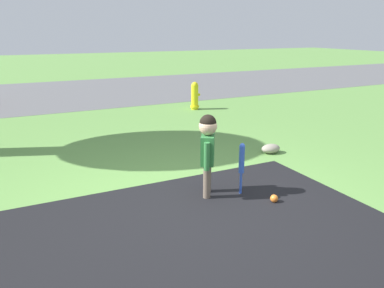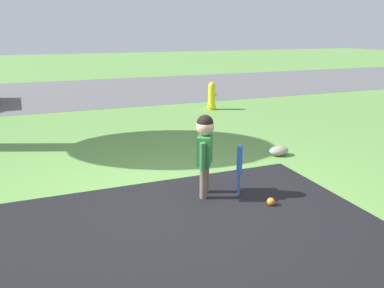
# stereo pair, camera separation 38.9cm
# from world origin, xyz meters

# --- Properties ---
(ground_plane) EXTENTS (60.00, 60.00, 0.00)m
(ground_plane) POSITION_xyz_m (0.00, 0.00, 0.00)
(ground_plane) COLOR #5B8C42
(street_strip) EXTENTS (40.00, 6.00, 0.01)m
(street_strip) POSITION_xyz_m (0.00, 8.89, 0.00)
(street_strip) COLOR #59595B
(street_strip) RESTS_ON ground
(child) EXTENTS (0.26, 0.34, 0.96)m
(child) POSITION_xyz_m (0.33, 0.40, 0.62)
(child) COLOR #6B5B4C
(child) RESTS_ON ground
(baseball_bat) EXTENTS (0.06, 0.06, 0.62)m
(baseball_bat) POSITION_xyz_m (0.69, 0.26, 0.40)
(baseball_bat) COLOR blue
(baseball_bat) RESTS_ON ground
(sports_ball) EXTENTS (0.09, 0.09, 0.09)m
(sports_ball) POSITION_xyz_m (0.90, -0.11, 0.04)
(sports_ball) COLOR orange
(sports_ball) RESTS_ON ground
(fire_hydrant) EXTENTS (0.24, 0.21, 0.67)m
(fire_hydrant) POSITION_xyz_m (2.42, 4.91, 0.33)
(fire_hydrant) COLOR yellow
(fire_hydrant) RESTS_ON ground
(edging_rock) EXTENTS (0.31, 0.22, 0.14)m
(edging_rock) POSITION_xyz_m (1.96, 1.33, 0.07)
(edging_rock) COLOR gray
(edging_rock) RESTS_ON ground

